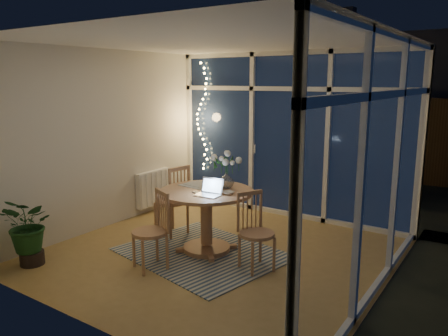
{
  "coord_description": "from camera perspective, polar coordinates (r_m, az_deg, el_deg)",
  "views": [
    {
      "loc": [
        2.98,
        -4.28,
        2.16
      ],
      "look_at": [
        -0.07,
        0.25,
        1.06
      ],
      "focal_mm": 35.0,
      "sensor_mm": 36.0,
      "label": 1
    }
  ],
  "objects": [
    {
      "name": "phone",
      "position": [
        5.36,
        -3.67,
        -3.2
      ],
      "size": [
        0.13,
        0.09,
        0.01
      ],
      "primitive_type": "cube",
      "rotation": [
        0.0,
        0.0,
        -0.32
      ],
      "color": "black",
      "rests_on": "dining_table"
    },
    {
      "name": "chair_left",
      "position": [
        6.2,
        -6.92,
        -4.09
      ],
      "size": [
        0.54,
        0.54,
        1.02
      ],
      "primitive_type": "cube",
      "rotation": [
        0.0,
        0.0,
        -1.71
      ],
      "color": "#B0784F",
      "rests_on": "floor"
    },
    {
      "name": "wall_left",
      "position": [
        6.62,
        -15.24,
        3.55
      ],
      "size": [
        0.04,
        4.0,
        2.6
      ],
      "primitive_type": "cube",
      "color": "silver",
      "rests_on": "floor"
    },
    {
      "name": "floor",
      "position": [
        5.64,
        -0.81,
        -11.1
      ],
      "size": [
        4.0,
        4.0,
        0.0
      ],
      "primitive_type": "plane",
      "color": "#9C7D44",
      "rests_on": "ground"
    },
    {
      "name": "rug",
      "position": [
        5.65,
        -2.89,
        -11.02
      ],
      "size": [
        2.2,
        1.9,
        0.01
      ],
      "primitive_type": "cube",
      "rotation": [
        0.0,
        0.0,
        -0.2
      ],
      "color": "beige",
      "rests_on": "floor"
    },
    {
      "name": "garden_fence",
      "position": [
        10.3,
        16.95,
        3.89
      ],
      "size": [
        11.0,
        0.08,
        1.8
      ],
      "primitive_type": "cube",
      "color": "#3B2815",
      "rests_on": "ground"
    },
    {
      "name": "window_wall_right",
      "position": [
        4.48,
        20.21,
        -0.36
      ],
      "size": [
        0.1,
        4.0,
        2.6
      ],
      "primitive_type": "cube",
      "color": "white",
      "rests_on": "floor"
    },
    {
      "name": "fairy_lights",
      "position": [
        7.73,
        -2.96,
        6.69
      ],
      "size": [
        0.24,
        0.1,
        1.85
      ],
      "primitive_type": null,
      "color": "#F4C961",
      "rests_on": "window_wall_back"
    },
    {
      "name": "laptop",
      "position": [
        5.19,
        -2.14,
        -2.48
      ],
      "size": [
        0.31,
        0.28,
        0.22
      ],
      "primitive_type": null,
      "rotation": [
        0.0,
        0.0,
        0.07
      ],
      "color": "silver",
      "rests_on": "dining_table"
    },
    {
      "name": "garden_shrubs",
      "position": [
        8.72,
        7.63,
        0.01
      ],
      "size": [
        0.9,
        0.9,
        0.9
      ],
      "primitive_type": "sphere",
      "color": "black",
      "rests_on": "ground"
    },
    {
      "name": "newspapers",
      "position": [
        5.72,
        -3.26,
        -2.23
      ],
      "size": [
        0.45,
        0.38,
        0.01
      ],
      "primitive_type": "cube",
      "rotation": [
        0.0,
        0.0,
        -0.22
      ],
      "color": "silver",
      "rests_on": "dining_table"
    },
    {
      "name": "radiator",
      "position": [
        7.35,
        -9.28,
        -2.59
      ],
      "size": [
        0.1,
        0.7,
        0.58
      ],
      "primitive_type": "cube",
      "color": "white",
      "rests_on": "wall_left"
    },
    {
      "name": "garden_patio",
      "position": [
        9.86,
        18.53,
        -2.21
      ],
      "size": [
        12.0,
        6.0,
        0.1
      ],
      "primitive_type": "cube",
      "color": "black",
      "rests_on": "ground"
    },
    {
      "name": "ceiling",
      "position": [
        5.23,
        -0.89,
        16.24
      ],
      "size": [
        4.0,
        4.0,
        0.0
      ],
      "primitive_type": "plane",
      "color": "silver",
      "rests_on": "wall_back"
    },
    {
      "name": "flower_vase",
      "position": [
        5.56,
        0.3,
        -1.57
      ],
      "size": [
        0.24,
        0.24,
        0.21
      ],
      "primitive_type": "imported",
      "rotation": [
        0.0,
        0.0,
        -0.2
      ],
      "color": "silver",
      "rests_on": "dining_table"
    },
    {
      "name": "chair_right",
      "position": [
        5.04,
        4.31,
        -8.33
      ],
      "size": [
        0.57,
        0.57,
        0.92
      ],
      "primitive_type": "cube",
      "rotation": [
        0.0,
        0.0,
        1.08
      ],
      "color": "#B0784F",
      "rests_on": "floor"
    },
    {
      "name": "bowl",
      "position": [
        5.27,
        0.5,
        -3.26
      ],
      "size": [
        0.18,
        0.18,
        0.04
      ],
      "primitive_type": "imported",
      "rotation": [
        0.0,
        0.0,
        -0.2
      ],
      "color": "silver",
      "rests_on": "dining_table"
    },
    {
      "name": "wall_back",
      "position": [
        7.0,
        8.56,
        4.23
      ],
      "size": [
        4.0,
        0.04,
        2.6
      ],
      "primitive_type": "cube",
      "color": "silver",
      "rests_on": "floor"
    },
    {
      "name": "wall_front",
      "position": [
        3.84,
        -18.13,
        -2.09
      ],
      "size": [
        4.0,
        0.04,
        2.6
      ],
      "primitive_type": "cube",
      "color": "silver",
      "rests_on": "floor"
    },
    {
      "name": "wall_right",
      "position": [
        4.47,
        20.71,
        -0.42
      ],
      "size": [
        0.04,
        4.0,
        2.6
      ],
      "primitive_type": "cube",
      "color": "silver",
      "rests_on": "floor"
    },
    {
      "name": "potted_plant",
      "position": [
        5.68,
        -24.01,
        -7.88
      ],
      "size": [
        0.57,
        0.51,
        0.76
      ],
      "primitive_type": "imported",
      "rotation": [
        0.0,
        0.0,
        0.07
      ],
      "color": "#17421A",
      "rests_on": "floor"
    },
    {
      "name": "window_wall_back",
      "position": [
        6.96,
        8.42,
        4.2
      ],
      "size": [
        4.0,
        0.1,
        2.6
      ],
      "primitive_type": "cube",
      "color": "white",
      "rests_on": "floor"
    },
    {
      "name": "chair_front",
      "position": [
        5.13,
        -9.69,
        -8.04
      ],
      "size": [
        0.57,
        0.57,
        0.93
      ],
      "primitive_type": "cube",
      "rotation": [
        0.0,
        0.0,
        -0.43
      ],
      "color": "#B0784F",
      "rests_on": "floor"
    },
    {
      "name": "dining_table",
      "position": [
        5.58,
        -2.31,
        -6.94
      ],
      "size": [
        1.39,
        1.39,
        0.81
      ],
      "primitive_type": "cylinder",
      "rotation": [
        0.0,
        0.0,
        -0.2
      ],
      "color": "#B0784F",
      "rests_on": "floor"
    },
    {
      "name": "neighbour_roof",
      "position": [
        13.05,
        22.56,
        10.74
      ],
      "size": [
        7.0,
        3.0,
        2.2
      ],
      "primitive_type": "cube",
      "color": "#363941",
      "rests_on": "ground"
    }
  ]
}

